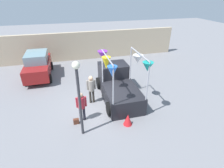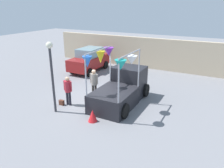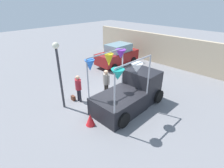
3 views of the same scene
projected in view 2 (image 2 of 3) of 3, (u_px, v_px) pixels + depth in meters
name	position (u px, v px, depth m)	size (l,w,h in m)	color
ground_plane	(101.00, 101.00, 12.54)	(60.00, 60.00, 0.00)	slate
vendor_truck	(122.00, 87.00, 12.23)	(2.52, 4.16, 3.08)	black
parked_car	(89.00, 60.00, 17.98)	(1.88, 4.00, 1.88)	maroon
person_customer	(68.00, 88.00, 11.74)	(0.53, 0.34, 1.63)	black
person_vendor	(94.00, 81.00, 12.63)	(0.53, 0.34, 1.74)	#2D2823
handbag	(62.00, 103.00, 12.02)	(0.28, 0.16, 0.28)	#592D1E
street_lamp	(51.00, 67.00, 10.51)	(0.32, 0.32, 3.61)	#333338
brick_boundary_wall	(148.00, 53.00, 18.71)	(18.00, 0.36, 2.60)	tan
folded_kite_bundle_crimson	(93.00, 116.00, 10.28)	(0.44, 0.44, 0.60)	red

